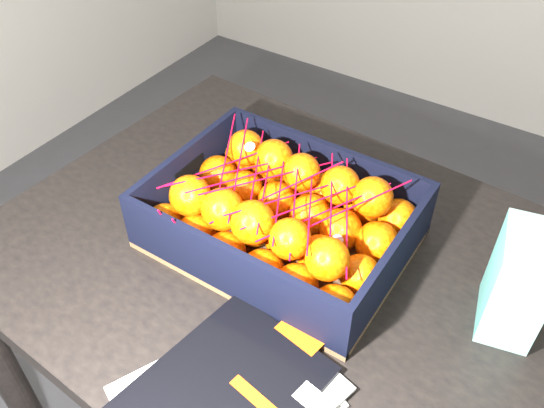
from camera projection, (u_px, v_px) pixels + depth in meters
The scene contains 6 objects.
table at pixel (321, 310), 1.05m from camera, with size 1.24×0.87×0.75m.
magazine_stack at pixel (227, 396), 0.81m from camera, with size 0.31×0.35×0.02m.
produce_crate at pixel (281, 225), 1.02m from camera, with size 0.44×0.33×0.12m.
clementine_heap at pixel (282, 215), 1.00m from camera, with size 0.42×0.31×0.13m.
mesh_net at pixel (276, 190), 0.96m from camera, with size 0.36×0.29×0.10m.
retail_carton at pixel (518, 283), 0.85m from camera, with size 0.08×0.12×0.18m, color white.
Camera 1 is at (0.21, -0.67, 1.50)m, focal length 37.91 mm.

